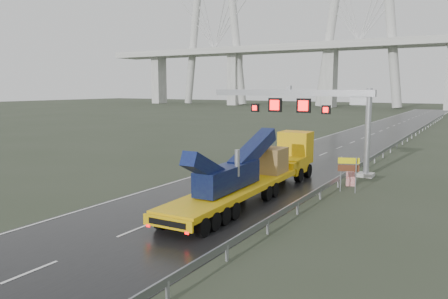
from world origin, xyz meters
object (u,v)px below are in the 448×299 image
Objects in this scene: striped_barrier at (350,179)px; exit_sign_pair at (349,168)px; heavy_haul_truck at (262,168)px; sign_gantry at (312,107)px.

exit_sign_pair is at bearing -97.25° from striped_barrier.
exit_sign_pair reaches higher than striped_barrier.
exit_sign_pair is 2.47m from striped_barrier.
heavy_haul_truck is at bearing -149.97° from striped_barrier.
sign_gantry is 10.00m from heavy_haul_truck.
sign_gantry is 7.93m from striped_barrier.
heavy_haul_truck is 6.01m from exit_sign_pair.
sign_gantry reaches higher than heavy_haul_truck.
striped_barrier is at bearing -40.90° from sign_gantry.
sign_gantry is 8.79m from exit_sign_pair.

